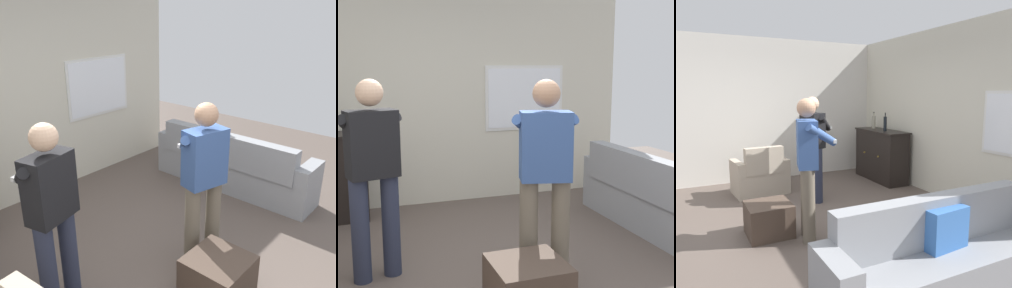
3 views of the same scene
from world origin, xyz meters
TOP-DOWN VIEW (x-y plane):
  - ground at (0.00, 0.00)m, footprint 10.40×10.40m
  - wall_back_with_window at (0.03, 2.66)m, footprint 5.20×0.15m
  - wall_side_left at (-2.66, 0.00)m, footprint 0.12×5.20m
  - couch at (2.00, 0.70)m, footprint 0.57×2.35m
  - armchair at (-1.66, -0.08)m, footprint 0.72×0.94m
  - sideboard_cabinet at (-1.51, 2.30)m, footprint 1.32×0.49m
  - bottle_wine_green at (-1.85, 2.33)m, footprint 0.08×0.08m
  - bottle_liquor_amber at (-1.32, 2.26)m, footprint 0.06×0.06m
  - ottoman at (0.08, -0.36)m, footprint 0.53×0.53m
  - person_standing_left at (-0.90, 0.61)m, footprint 0.54×0.51m
  - person_standing_right at (0.39, 0.05)m, footprint 0.54×0.52m

SIDE VIEW (x-z plane):
  - ground at x=0.00m, z-range 0.00..0.00m
  - ottoman at x=0.08m, z-range 0.00..0.40m
  - armchair at x=-1.66m, z-range -0.14..0.71m
  - couch at x=2.00m, z-range -0.10..0.75m
  - sideboard_cabinet at x=-1.51m, z-range 0.00..1.01m
  - person_standing_left at x=-0.90m, z-range 0.10..1.78m
  - person_standing_right at x=0.39m, z-range 0.10..1.78m
  - bottle_wine_green at x=-1.85m, z-range 0.98..1.31m
  - bottle_liquor_amber at x=-1.32m, z-range 0.98..1.33m
  - wall_back_with_window at x=0.03m, z-range 0.00..2.80m
  - wall_side_left at x=-2.66m, z-range 0.00..2.80m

